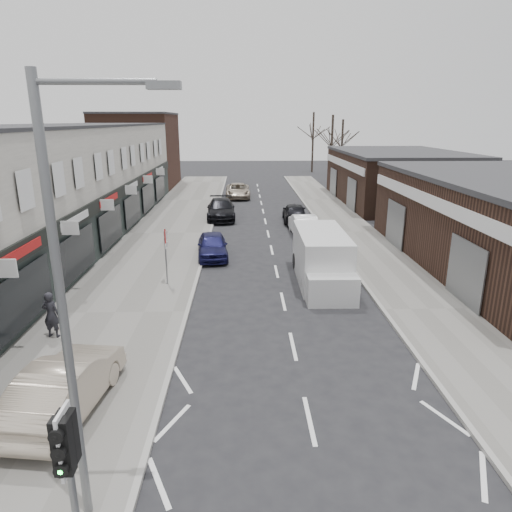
{
  "coord_description": "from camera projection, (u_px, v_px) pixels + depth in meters",
  "views": [
    {
      "loc": [
        -1.65,
        -7.95,
        7.38
      ],
      "look_at": [
        -1.21,
        8.06,
        2.6
      ],
      "focal_mm": 32.0,
      "sensor_mm": 36.0,
      "label": 1
    }
  ],
  "objects": [
    {
      "name": "street_lamp",
      "position": [
        71.0,
        294.0,
        7.56
      ],
      "size": [
        2.23,
        0.22,
        8.0
      ],
      "color": "slate",
      "rests_on": "pavement_left"
    },
    {
      "name": "pedestrian",
      "position": [
        51.0,
        315.0,
        15.71
      ],
      "size": [
        0.66,
        0.5,
        1.65
      ],
      "primitive_type": "imported",
      "rotation": [
        0.0,
        0.0,
        2.97
      ],
      "color": "black",
      "rests_on": "pavement_left"
    },
    {
      "name": "traffic_light",
      "position": [
        67.0,
        456.0,
        7.03
      ],
      "size": [
        0.28,
        0.6,
        3.1
      ],
      "color": "slate",
      "rests_on": "pavement_left"
    },
    {
      "name": "brick_block_far",
      "position": [
        138.0,
        151.0,
        51.37
      ],
      "size": [
        8.0,
        10.0,
        8.0
      ],
      "primitive_type": "cube",
      "color": "#41261C",
      "rests_on": "ground"
    },
    {
      "name": "ground",
      "position": [
        322.0,
        479.0,
        9.77
      ],
      "size": [
        160.0,
        160.0,
        0.0
      ],
      "primitive_type": "plane",
      "color": "black",
      "rests_on": "ground"
    },
    {
      "name": "parked_car_right_b",
      "position": [
        295.0,
        212.0,
        34.31
      ],
      "size": [
        1.87,
        4.31,
        1.45
      ],
      "primitive_type": "imported",
      "rotation": [
        0.0,
        0.0,
        3.1
      ],
      "color": "black",
      "rests_on": "ground"
    },
    {
      "name": "parked_car_left_c",
      "position": [
        238.0,
        191.0,
        44.97
      ],
      "size": [
        2.44,
        5.09,
        1.4
      ],
      "primitive_type": "imported",
      "rotation": [
        0.0,
        0.0,
        0.02
      ],
      "color": "tan",
      "rests_on": "ground"
    },
    {
      "name": "tree_far_a",
      "position": [
        330.0,
        183.0,
        55.98
      ],
      "size": [
        3.6,
        3.6,
        8.0
      ],
      "primitive_type": null,
      "color": "#382D26",
      "rests_on": "ground"
    },
    {
      "name": "warning_sign",
      "position": [
        166.0,
        240.0,
        20.5
      ],
      "size": [
        0.12,
        0.8,
        2.7
      ],
      "color": "slate",
      "rests_on": "pavement_left"
    },
    {
      "name": "parked_car_left_a",
      "position": [
        212.0,
        245.0,
        25.38
      ],
      "size": [
        1.98,
        4.16,
        1.37
      ],
      "primitive_type": "imported",
      "rotation": [
        0.0,
        0.0,
        0.09
      ],
      "color": "#151542",
      "rests_on": "ground"
    },
    {
      "name": "parked_car_left_b",
      "position": [
        221.0,
        209.0,
        35.29
      ],
      "size": [
        2.37,
        5.33,
        1.52
      ],
      "primitive_type": "imported",
      "rotation": [
        0.0,
        0.0,
        0.05
      ],
      "color": "black",
      "rests_on": "ground"
    },
    {
      "name": "right_unit_far",
      "position": [
        397.0,
        178.0,
        42.02
      ],
      "size": [
        10.0,
        16.0,
        4.5
      ],
      "primitive_type": "cube",
      "color": "#352118",
      "rests_on": "ground"
    },
    {
      "name": "shop_terrace_left",
      "position": [
        44.0,
        187.0,
        27.07
      ],
      "size": [
        8.0,
        41.0,
        7.1
      ],
      "primitive_type": "cube",
      "color": "beige",
      "rests_on": "ground"
    },
    {
      "name": "sedan_on_pavement",
      "position": [
        66.0,
        385.0,
        11.7
      ],
      "size": [
        2.04,
        4.54,
        1.45
      ],
      "primitive_type": "imported",
      "rotation": [
        0.0,
        0.0,
        3.02
      ],
      "color": "#B5A590",
      "rests_on": "pavement_left"
    },
    {
      "name": "white_van",
      "position": [
        322.0,
        259.0,
        21.4
      ],
      "size": [
        2.22,
        6.16,
        2.39
      ],
      "rotation": [
        0.0,
        0.0,
        -0.01
      ],
      "color": "silver",
      "rests_on": "ground"
    },
    {
      "name": "pavement_right",
      "position": [
        353.0,
        232.0,
        30.98
      ],
      "size": [
        3.5,
        64.0,
        0.12
      ],
      "primitive_type": "cube",
      "color": "slate",
      "rests_on": "ground"
    },
    {
      "name": "parked_car_right_a",
      "position": [
        303.0,
        224.0,
        30.4
      ],
      "size": [
        1.67,
        4.35,
        1.41
      ],
      "primitive_type": "imported",
      "rotation": [
        0.0,
        0.0,
        3.18
      ],
      "color": "white",
      "rests_on": "ground"
    },
    {
      "name": "pavement_left",
      "position": [
        168.0,
        234.0,
        30.64
      ],
      "size": [
        5.5,
        64.0,
        0.12
      ],
      "primitive_type": "cube",
      "color": "slate",
      "rests_on": "ground"
    },
    {
      "name": "tree_far_c",
      "position": [
        312.0,
        172.0,
        67.46
      ],
      "size": [
        3.6,
        3.6,
        8.5
      ],
      "primitive_type": null,
      "color": "#382D26",
      "rests_on": "ground"
    },
    {
      "name": "tree_far_b",
      "position": [
        340.0,
        177.0,
        61.8
      ],
      "size": [
        3.6,
        3.6,
        7.5
      ],
      "primitive_type": null,
      "color": "#382D26",
      "rests_on": "ground"
    }
  ]
}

